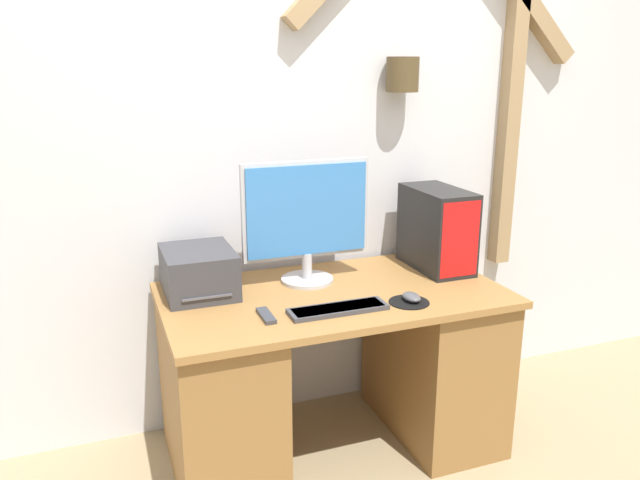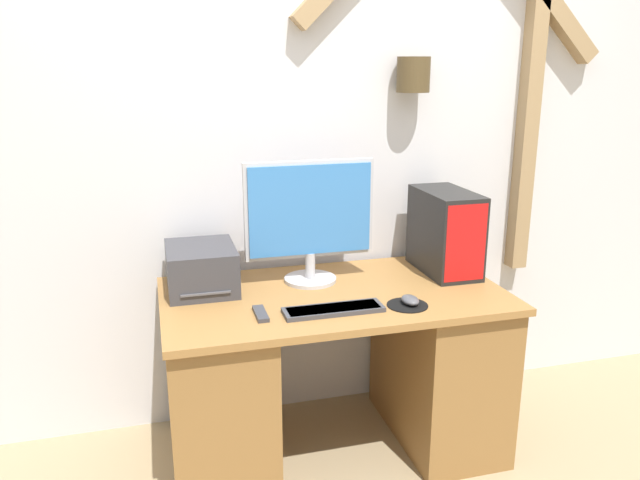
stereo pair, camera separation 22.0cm
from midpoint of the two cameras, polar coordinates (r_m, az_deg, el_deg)
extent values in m
cube|color=silver|center=(2.88, -4.23, 9.56)|extent=(6.40, 0.05, 2.70)
cube|color=#9E7F56|center=(3.34, 16.71, 19.84)|extent=(0.54, 0.08, 0.54)
cube|color=#9E7F56|center=(3.31, 15.00, 9.40)|extent=(0.08, 0.08, 1.35)
cylinder|color=#4C3D23|center=(2.94, 5.36, 14.84)|extent=(0.15, 0.15, 0.16)
cube|color=olive|center=(2.61, -1.19, -5.10)|extent=(1.42, 0.77, 0.03)
cube|color=olive|center=(2.67, -11.63, -13.86)|extent=(0.40, 0.71, 0.71)
cube|color=olive|center=(2.95, 8.20, -10.58)|extent=(0.40, 0.71, 0.71)
cylinder|color=#B7B7BC|center=(2.73, -3.50, -3.67)|extent=(0.23, 0.23, 0.02)
cylinder|color=#B7B7BC|center=(2.71, -3.52, -2.39)|extent=(0.04, 0.04, 0.11)
cube|color=#B7B7BC|center=(2.65, -3.67, 2.78)|extent=(0.56, 0.03, 0.42)
cube|color=#387AC6|center=(2.63, -3.56, 2.70)|extent=(0.53, 0.01, 0.39)
cube|color=#3D3D42|center=(2.41, -0.97, -6.39)|extent=(0.39, 0.11, 0.02)
cube|color=#5B5B60|center=(2.40, -0.97, -6.27)|extent=(0.36, 0.10, 0.01)
cylinder|color=black|center=(2.50, 5.65, -5.72)|extent=(0.16, 0.16, 0.00)
ellipsoid|color=#4C4C51|center=(2.51, 5.89, -5.25)|extent=(0.06, 0.10, 0.03)
cube|color=black|center=(2.89, 8.49, 1.00)|extent=(0.21, 0.39, 0.37)
cube|color=red|center=(2.73, 10.43, 0.02)|extent=(0.19, 0.01, 0.34)
cube|color=#38383D|center=(2.63, -13.41, -2.86)|extent=(0.28, 0.34, 0.19)
cube|color=#515156|center=(2.56, -13.03, -4.65)|extent=(0.20, 0.15, 0.01)
cube|color=#38383D|center=(2.37, -7.63, -6.92)|extent=(0.04, 0.15, 0.02)
camera|label=1|loc=(0.11, -92.50, -0.71)|focal=35.00mm
camera|label=2|loc=(0.11, 87.50, 0.71)|focal=35.00mm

